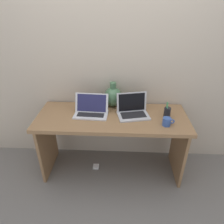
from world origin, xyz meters
TOP-DOWN VIEW (x-y plane):
  - ground_plane at (0.00, 0.00)m, footprint 6.00×6.00m
  - back_wall at (0.00, 0.34)m, footprint 4.40×0.04m
  - desk at (0.00, 0.00)m, footprint 1.60×0.61m
  - laptop_left at (-0.22, 0.04)m, footprint 0.36×0.23m
  - laptop_right at (0.22, 0.05)m, footprint 0.36×0.29m
  - green_vase at (0.00, 0.24)m, footprint 0.20×0.20m
  - coffee_mug at (0.54, -0.15)m, footprint 0.12×0.08m
  - pen_cup at (0.57, 0.01)m, footprint 0.07×0.07m
  - power_brick at (-0.20, 0.01)m, footprint 0.07×0.07m

SIDE VIEW (x-z plane):
  - ground_plane at x=0.00m, z-range 0.00..0.00m
  - power_brick at x=-0.20m, z-range 0.00..0.03m
  - desk at x=0.00m, z-range 0.22..0.98m
  - coffee_mug at x=0.54m, z-range 0.76..0.84m
  - pen_cup at x=0.57m, z-range 0.73..0.91m
  - laptop_left at x=-0.22m, z-range 0.71..0.92m
  - laptop_right at x=0.22m, z-range 0.71..0.93m
  - green_vase at x=0.00m, z-range 0.73..1.02m
  - back_wall at x=0.00m, z-range 0.00..2.40m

